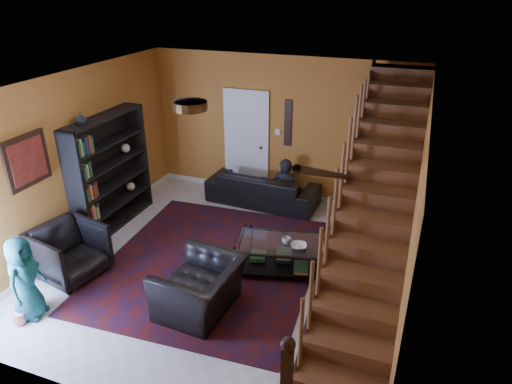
{
  "coord_description": "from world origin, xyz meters",
  "views": [
    {
      "loc": [
        2.49,
        -5.36,
        4.09
      ],
      "look_at": [
        0.36,
        0.4,
        1.17
      ],
      "focal_mm": 32.0,
      "sensor_mm": 36.0,
      "label": 1
    }
  ],
  "objects_px": {
    "sofa": "(263,188)",
    "armchair_left": "(70,252)",
    "armchair_right": "(200,288)",
    "bookshelf": "(111,174)",
    "coffee_table": "(282,254)"
  },
  "relations": [
    {
      "from": "bookshelf",
      "to": "coffee_table",
      "type": "distance_m",
      "value": 3.35
    },
    {
      "from": "sofa",
      "to": "coffee_table",
      "type": "xyz_separation_m",
      "value": [
        1.05,
        -2.08,
        -0.02
      ]
    },
    {
      "from": "sofa",
      "to": "coffee_table",
      "type": "bearing_deg",
      "value": 120.02
    },
    {
      "from": "coffee_table",
      "to": "armchair_right",
      "type": "bearing_deg",
      "value": -121.38
    },
    {
      "from": "armchair_left",
      "to": "coffee_table",
      "type": "distance_m",
      "value": 3.14
    },
    {
      "from": "bookshelf",
      "to": "sofa",
      "type": "distance_m",
      "value": 2.86
    },
    {
      "from": "bookshelf",
      "to": "armchair_right",
      "type": "xyz_separation_m",
      "value": [
        2.5,
        -1.62,
        -0.61
      ]
    },
    {
      "from": "armchair_left",
      "to": "coffee_table",
      "type": "height_order",
      "value": "armchair_left"
    },
    {
      "from": "coffee_table",
      "to": "armchair_left",
      "type": "bearing_deg",
      "value": -157.4
    },
    {
      "from": "armchair_left",
      "to": "armchair_right",
      "type": "height_order",
      "value": "armchair_left"
    },
    {
      "from": "bookshelf",
      "to": "armchair_left",
      "type": "relative_size",
      "value": 2.22
    },
    {
      "from": "sofa",
      "to": "coffee_table",
      "type": "distance_m",
      "value": 2.33
    },
    {
      "from": "bookshelf",
      "to": "armchair_left",
      "type": "distance_m",
      "value": 1.72
    },
    {
      "from": "armchair_right",
      "to": "bookshelf",
      "type": "bearing_deg",
      "value": -118.79
    },
    {
      "from": "sofa",
      "to": "armchair_left",
      "type": "xyz_separation_m",
      "value": [
        -1.85,
        -3.29,
        0.09
      ]
    }
  ]
}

